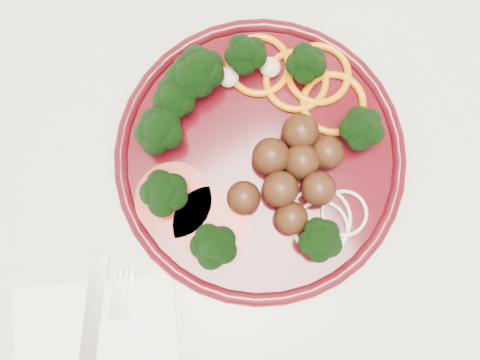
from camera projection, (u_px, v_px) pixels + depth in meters
counter at (180, 245)px, 0.99m from camera, size 2.40×0.60×0.90m
plate at (256, 150)px, 0.53m from camera, size 0.30×0.30×0.06m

